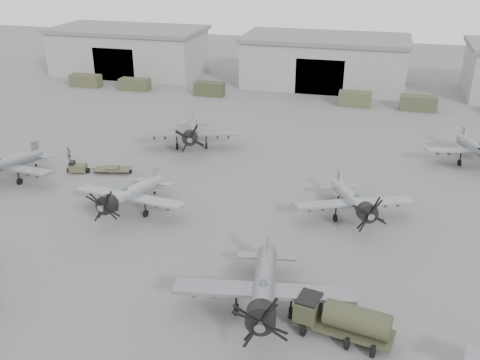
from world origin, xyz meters
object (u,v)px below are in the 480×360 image
object	(u,v)px
ground_crew	(69,154)
fuel_tanker	(343,318)
tug_trailer	(91,168)
aircraft_far_1	(478,149)
aircraft_far_0	(191,132)
aircraft_near_1	(264,289)
aircraft_mid_0	(3,165)
aircraft_mid_2	(355,201)
aircraft_mid_1	(128,195)

from	to	relation	value
ground_crew	fuel_tanker	bearing A→B (deg)	-126.60
tug_trailer	aircraft_far_1	bearing A→B (deg)	4.32
fuel_tanker	tug_trailer	bearing A→B (deg)	156.45
aircraft_far_1	aircraft_far_0	bearing A→B (deg)	174.26
aircraft_near_1	aircraft_mid_0	distance (m)	35.47
aircraft_mid_2	tug_trailer	world-z (taller)	aircraft_mid_2
tug_trailer	ground_crew	xyz separation A→B (m)	(-4.40, 2.71, 0.32)
aircraft_mid_2	tug_trailer	bearing A→B (deg)	150.92
fuel_tanker	aircraft_far_1	bearing A→B (deg)	80.11
aircraft_mid_1	aircraft_far_1	size ratio (longest dim) A/B	0.96
aircraft_mid_1	aircraft_far_0	distance (m)	18.06
aircraft_mid_1	tug_trailer	bearing A→B (deg)	143.50
aircraft_far_1	tug_trailer	distance (m)	44.56
aircraft_near_1	tug_trailer	distance (m)	31.50
aircraft_mid_2	aircraft_far_0	size ratio (longest dim) A/B	0.91
aircraft_near_1	fuel_tanker	distance (m)	5.62
aircraft_mid_0	aircraft_mid_2	size ratio (longest dim) A/B	1.04
fuel_tanker	tug_trailer	world-z (taller)	fuel_tanker
aircraft_mid_1	aircraft_far_0	world-z (taller)	aircraft_far_0
aircraft_far_1	ground_crew	bearing A→B (deg)	-178.55
aircraft_far_1	tug_trailer	size ratio (longest dim) A/B	1.69
aircraft_mid_0	fuel_tanker	xyz separation A→B (m)	(37.68, -15.56, -0.64)
aircraft_mid_0	ground_crew	world-z (taller)	aircraft_mid_0
aircraft_mid_2	fuel_tanker	size ratio (longest dim) A/B	1.62
tug_trailer	ground_crew	size ratio (longest dim) A/B	4.18
aircraft_near_1	tug_trailer	world-z (taller)	aircraft_near_1
aircraft_near_1	aircraft_mid_2	world-z (taller)	aircraft_near_1
aircraft_mid_0	tug_trailer	distance (m)	9.21
aircraft_far_0	tug_trailer	world-z (taller)	aircraft_far_0
tug_trailer	ground_crew	world-z (taller)	ground_crew
aircraft_mid_0	aircraft_mid_2	bearing A→B (deg)	6.65
aircraft_mid_0	aircraft_far_1	distance (m)	53.35
aircraft_mid_2	aircraft_far_0	xyz separation A→B (m)	(-21.05, 13.84, 0.18)
aircraft_mid_2	aircraft_far_1	world-z (taller)	aircraft_far_1
fuel_tanker	aircraft_mid_0	bearing A→B (deg)	168.19
aircraft_near_1	aircraft_far_0	xyz separation A→B (m)	(-15.90, 29.76, -0.10)
aircraft_far_0	fuel_tanker	distance (m)	37.15
aircraft_mid_0	aircraft_far_0	distance (m)	21.96
aircraft_mid_0	aircraft_far_0	size ratio (longest dim) A/B	0.94
aircraft_mid_2	aircraft_far_0	distance (m)	25.19
aircraft_mid_0	aircraft_far_1	world-z (taller)	aircraft_far_1
fuel_tanker	tug_trailer	xyz separation A→B (m)	(-29.97, 20.36, -0.93)
aircraft_mid_1	ground_crew	xyz separation A→B (m)	(-13.01, 10.79, -1.22)
aircraft_far_0	fuel_tanker	world-z (taller)	aircraft_far_0
aircraft_mid_2	fuel_tanker	distance (m)	16.51
aircraft_mid_1	aircraft_far_0	bearing A→B (deg)	96.85
tug_trailer	fuel_tanker	bearing A→B (deg)	-47.09
aircraft_mid_2	aircraft_far_1	size ratio (longest dim) A/B	0.94
aircraft_near_1	fuel_tanker	world-z (taller)	aircraft_near_1
aircraft_mid_1	aircraft_far_1	xyz separation A→B (m)	(33.92, 21.26, 0.08)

